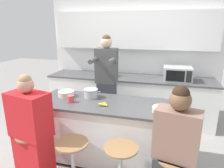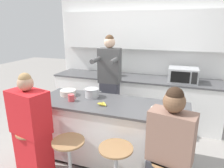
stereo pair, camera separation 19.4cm
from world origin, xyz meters
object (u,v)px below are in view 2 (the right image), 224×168
at_px(bar_stool_center_left, 70,162).
at_px(fruit_bowl, 68,93).
at_px(cooking_pot, 92,93).
at_px(kitchen_island, 110,132).
at_px(bar_stool_leftmost, 34,150).
at_px(potted_plant, 115,69).
at_px(person_wrapped_blanket, 31,131).
at_px(person_seated_near, 169,160).
at_px(banana_bunch, 102,104).
at_px(microwave, 183,75).
at_px(coffee_cup_near, 71,98).
at_px(person_cooking, 110,87).

height_order(bar_stool_center_left, fruit_bowl, fruit_bowl).
bearing_deg(cooking_pot, kitchen_island, -22.11).
bearing_deg(cooking_pot, fruit_bowl, -173.81).
bearing_deg(bar_stool_leftmost, potted_plant, 78.30).
height_order(bar_stool_leftmost, person_wrapped_blanket, person_wrapped_blanket).
distance_m(bar_stool_leftmost, person_seated_near, 1.70).
height_order(fruit_bowl, banana_bunch, fruit_bowl).
bearing_deg(person_wrapped_blanket, cooking_pot, 71.27).
bearing_deg(microwave, cooking_pot, -135.21).
xyz_separation_m(fruit_bowl, coffee_cup_near, (0.18, -0.21, 0.01)).
distance_m(person_wrapped_blanket, banana_bunch, 0.94).
height_order(bar_stool_leftmost, bar_stool_center_left, same).
distance_m(kitchen_island, microwave, 1.77).
bearing_deg(banana_bunch, coffee_cup_near, 178.71).
distance_m(coffee_cup_near, potted_plant, 1.55).
bearing_deg(bar_stool_leftmost, microwave, 48.59).
relative_size(fruit_bowl, microwave, 0.46).
distance_m(bar_stool_leftmost, microwave, 2.75).
relative_size(coffee_cup_near, microwave, 0.23).
height_order(coffee_cup_near, banana_bunch, coffee_cup_near).
bearing_deg(bar_stool_center_left, cooking_pot, 94.21).
bearing_deg(potted_plant, cooking_pot, -86.55).
distance_m(person_cooking, fruit_bowl, 0.76).
bearing_deg(potted_plant, person_seated_near, -58.82).
bearing_deg(person_wrapped_blanket, potted_plant, 91.87).
xyz_separation_m(kitchen_island, person_wrapped_blanket, (-0.81, -0.64, 0.20)).
xyz_separation_m(person_wrapped_blanket, fruit_bowl, (0.10, 0.73, 0.28)).
height_order(cooking_pot, banana_bunch, cooking_pot).
height_order(person_wrapped_blanket, cooking_pot, person_wrapped_blanket).
distance_m(cooking_pot, microwave, 1.78).
bearing_deg(banana_bunch, person_wrapped_blanket, -145.02).
bearing_deg(kitchen_island, person_cooking, 110.49).
bearing_deg(kitchen_island, cooking_pot, 157.89).
bearing_deg(potted_plant, coffee_cup_near, -94.57).
distance_m(kitchen_island, potted_plant, 1.61).
xyz_separation_m(kitchen_island, coffee_cup_near, (-0.54, -0.11, 0.49)).
bearing_deg(coffee_cup_near, person_cooking, 71.39).
bearing_deg(person_cooking, person_wrapped_blanket, -114.77).
xyz_separation_m(person_seated_near, coffee_cup_near, (-1.38, 0.53, 0.30)).
bearing_deg(microwave, bar_stool_leftmost, -131.41).
bearing_deg(cooking_pot, person_cooking, 82.65).
bearing_deg(kitchen_island, bar_stool_center_left, -113.15).
relative_size(person_seated_near, microwave, 2.68).
xyz_separation_m(coffee_cup_near, microwave, (1.46, 1.50, 0.10)).
relative_size(person_seated_near, cooking_pot, 4.65).
xyz_separation_m(person_seated_near, fruit_bowl, (-1.55, 0.73, 0.30)).
height_order(person_seated_near, potted_plant, person_seated_near).
xyz_separation_m(cooking_pot, microwave, (1.26, 1.25, 0.09)).
bearing_deg(fruit_bowl, banana_bunch, -18.48).
xyz_separation_m(bar_stool_center_left, microwave, (1.20, 2.04, 0.69)).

